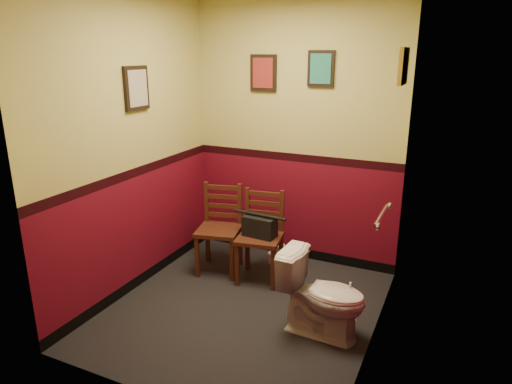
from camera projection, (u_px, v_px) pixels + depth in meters
floor at (244, 308)px, 4.00m from camera, size 2.20×2.40×0.00m
wall_back at (295, 134)px, 4.64m from camera, size 2.20×0.00×2.70m
wall_front at (148, 202)px, 2.56m from camera, size 2.20×0.00×2.70m
wall_left at (132, 147)px, 4.04m from camera, size 0.00×2.40×2.70m
wall_right at (385, 173)px, 3.16m from camera, size 0.00×2.40×2.70m
grab_bar at (382, 215)px, 3.51m from camera, size 0.05×0.56×0.06m
framed_print_back_a at (263, 73)px, 4.59m from camera, size 0.28×0.04×0.36m
framed_print_back_b at (321, 69)px, 4.33m from camera, size 0.26×0.04×0.34m
framed_print_left at (137, 88)px, 3.97m from camera, size 0.04×0.30×0.38m
framed_print_right at (403, 66)px, 3.48m from camera, size 0.04×0.34×0.28m
toilet at (323, 296)px, 3.55m from camera, size 0.70×0.41×0.67m
toilet_brush at (348, 325)px, 3.63m from camera, size 0.13×0.13×0.45m
chair_left at (220, 229)px, 4.60m from camera, size 0.50×0.50×0.89m
chair_right at (261, 236)px, 4.42m from camera, size 0.47×0.47×0.88m
handbag at (260, 226)px, 4.35m from camera, size 0.33×0.18×0.23m
tp_stack at (279, 256)px, 4.81m from camera, size 0.26×0.13×0.22m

